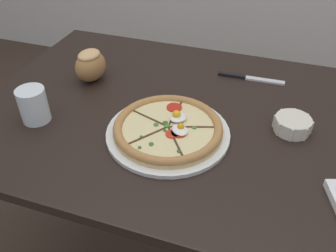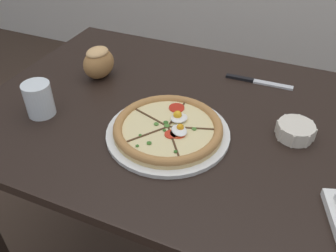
{
  "view_description": "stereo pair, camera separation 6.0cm",
  "coord_description": "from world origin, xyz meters",
  "px_view_note": "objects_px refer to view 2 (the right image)",
  "views": [
    {
      "loc": [
        0.2,
        -0.83,
        1.39
      ],
      "look_at": [
        -0.05,
        -0.11,
        0.79
      ],
      "focal_mm": 38.0,
      "sensor_mm": 36.0,
      "label": 1
    },
    {
      "loc": [
        0.25,
        -0.81,
        1.39
      ],
      "look_at": [
        -0.05,
        -0.11,
        0.79
      ],
      "focal_mm": 38.0,
      "sensor_mm": 36.0,
      "label": 2
    }
  ],
  "objects_px": {
    "dining_table": "(196,142)",
    "bread_piece_near": "(99,62)",
    "knife_main": "(258,82)",
    "water_glass": "(39,101)",
    "ramekin_bowl": "(295,130)",
    "pizza": "(168,129)"
  },
  "relations": [
    {
      "from": "dining_table",
      "to": "bread_piece_near",
      "type": "height_order",
      "value": "bread_piece_near"
    },
    {
      "from": "knife_main",
      "to": "water_glass",
      "type": "height_order",
      "value": "water_glass"
    },
    {
      "from": "knife_main",
      "to": "ramekin_bowl",
      "type": "bearing_deg",
      "value": -60.03
    },
    {
      "from": "dining_table",
      "to": "pizza",
      "type": "xyz_separation_m",
      "value": [
        -0.05,
        -0.11,
        0.12
      ]
    },
    {
      "from": "dining_table",
      "to": "knife_main",
      "type": "height_order",
      "value": "knife_main"
    },
    {
      "from": "dining_table",
      "to": "ramekin_bowl",
      "type": "xyz_separation_m",
      "value": [
        0.28,
        0.01,
        0.13
      ]
    },
    {
      "from": "dining_table",
      "to": "water_glass",
      "type": "height_order",
      "value": "water_glass"
    },
    {
      "from": "ramekin_bowl",
      "to": "water_glass",
      "type": "relative_size",
      "value": 1.05
    },
    {
      "from": "pizza",
      "to": "water_glass",
      "type": "relative_size",
      "value": 3.36
    },
    {
      "from": "knife_main",
      "to": "dining_table",
      "type": "bearing_deg",
      "value": -117.43
    },
    {
      "from": "bread_piece_near",
      "to": "dining_table",
      "type": "bearing_deg",
      "value": -12.31
    },
    {
      "from": "bread_piece_near",
      "to": "water_glass",
      "type": "height_order",
      "value": "bread_piece_near"
    },
    {
      "from": "dining_table",
      "to": "water_glass",
      "type": "distance_m",
      "value": 0.49
    },
    {
      "from": "pizza",
      "to": "knife_main",
      "type": "distance_m",
      "value": 0.41
    },
    {
      "from": "bread_piece_near",
      "to": "knife_main",
      "type": "height_order",
      "value": "bread_piece_near"
    },
    {
      "from": "ramekin_bowl",
      "to": "water_glass",
      "type": "xyz_separation_m",
      "value": [
        -0.71,
        -0.18,
        0.02
      ]
    },
    {
      "from": "dining_table",
      "to": "pizza",
      "type": "relative_size",
      "value": 3.89
    },
    {
      "from": "water_glass",
      "to": "bread_piece_near",
      "type": "bearing_deg",
      "value": 80.14
    },
    {
      "from": "pizza",
      "to": "water_glass",
      "type": "distance_m",
      "value": 0.39
    },
    {
      "from": "dining_table",
      "to": "bread_piece_near",
      "type": "bearing_deg",
      "value": 167.69
    },
    {
      "from": "pizza",
      "to": "ramekin_bowl",
      "type": "xyz_separation_m",
      "value": [
        0.32,
        0.13,
        0.0
      ]
    },
    {
      "from": "pizza",
      "to": "knife_main",
      "type": "height_order",
      "value": "pizza"
    }
  ]
}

